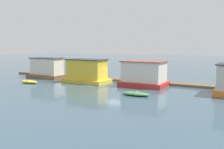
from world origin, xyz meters
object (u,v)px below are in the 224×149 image
at_px(dinghy_green, 136,94).
at_px(houseboat_brown, 47,69).
at_px(houseboat_yellow, 87,71).
at_px(houseboat_red, 144,74).
at_px(dinghy_yellow, 29,82).

bearing_deg(dinghy_green, houseboat_brown, 161.39).
xyz_separation_m(houseboat_yellow, dinghy_green, (9.77, -5.17, -1.33)).
distance_m(houseboat_brown, houseboat_red, 16.56).
xyz_separation_m(houseboat_yellow, dinghy_yellow, (-6.52, -4.42, -1.34)).
height_order(houseboat_red, dinghy_green, houseboat_red).
relative_size(houseboat_yellow, dinghy_yellow, 2.17).
distance_m(houseboat_brown, houseboat_yellow, 8.40).
xyz_separation_m(houseboat_brown, houseboat_red, (16.56, -0.00, 0.07)).
xyz_separation_m(houseboat_yellow, houseboat_red, (8.21, 0.93, 0.01)).
relative_size(dinghy_yellow, dinghy_green, 0.96).
height_order(dinghy_yellow, dinghy_green, dinghy_green).
bearing_deg(houseboat_red, houseboat_yellow, -173.52).
height_order(houseboat_brown, houseboat_red, houseboat_red).
relative_size(houseboat_yellow, dinghy_green, 2.09).
height_order(houseboat_yellow, houseboat_red, houseboat_yellow).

